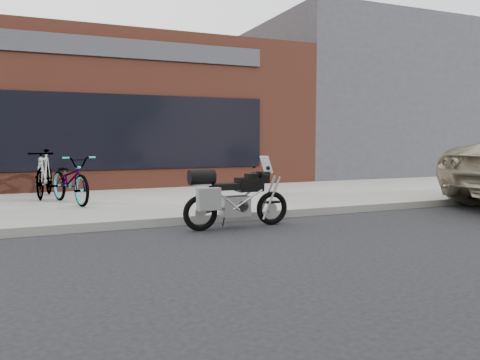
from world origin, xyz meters
TOP-DOWN VIEW (x-y plane):
  - ground at (0.00, 0.00)m, footprint 120.00×120.00m
  - near_sidewalk at (0.00, 7.00)m, footprint 44.00×6.00m
  - storefront at (-2.00, 13.98)m, footprint 14.00×10.07m
  - neighbour_building at (10.00, 14.00)m, footprint 10.00×10.00m
  - motorcycle at (-0.11, 3.42)m, footprint 1.93×0.66m
  - bicycle_front at (-2.50, 6.57)m, footprint 1.23×2.04m
  - bicycle_rear at (-3.00, 7.87)m, footprint 0.83×1.92m

SIDE VIEW (x-z plane):
  - ground at x=0.00m, z-range 0.00..0.00m
  - near_sidewalk at x=0.00m, z-range 0.00..0.15m
  - motorcycle at x=-0.11m, z-range -0.08..1.14m
  - bicycle_front at x=-2.50m, z-range 0.15..1.16m
  - bicycle_rear at x=-3.00m, z-range 0.15..1.27m
  - storefront at x=-2.00m, z-range 0.00..4.50m
  - neighbour_building at x=10.00m, z-range 0.00..6.00m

